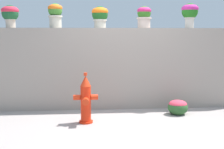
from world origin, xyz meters
TOP-DOWN VIEW (x-y plane):
  - ground_plane at (0.00, 0.00)m, footprint 24.00×24.00m
  - stone_wall at (0.00, 1.23)m, footprint 4.91×0.40m
  - potted_plant_0 at (-2.15, 1.27)m, footprint 0.33×0.33m
  - potted_plant_1 at (-1.30, 1.24)m, footprint 0.28×0.28m
  - potted_plant_2 at (-0.43, 1.26)m, footprint 0.33×0.33m
  - potted_plant_3 at (0.43, 1.22)m, footprint 0.29×0.29m
  - potted_plant_4 at (1.35, 1.20)m, footprint 0.33×0.33m
  - fire_hydrant at (-0.71, 0.21)m, footprint 0.41×0.33m
  - flower_bush_left at (0.97, 0.59)m, footprint 0.37×0.33m

SIDE VIEW (x-z plane):
  - ground_plane at x=0.00m, z-range 0.00..0.00m
  - flower_bush_left at x=0.97m, z-range 0.01..0.29m
  - fire_hydrant at x=-0.71m, z-range -0.04..0.81m
  - stone_wall at x=0.00m, z-range 0.00..1.59m
  - potted_plant_3 at x=0.43m, z-range 1.62..2.04m
  - potted_plant_2 at x=-0.43m, z-range 1.63..2.05m
  - potted_plant_0 at x=-2.15m, z-range 1.64..2.07m
  - potted_plant_1 at x=-1.30m, z-range 1.63..2.10m
  - potted_plant_4 at x=1.35m, z-range 1.66..2.15m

